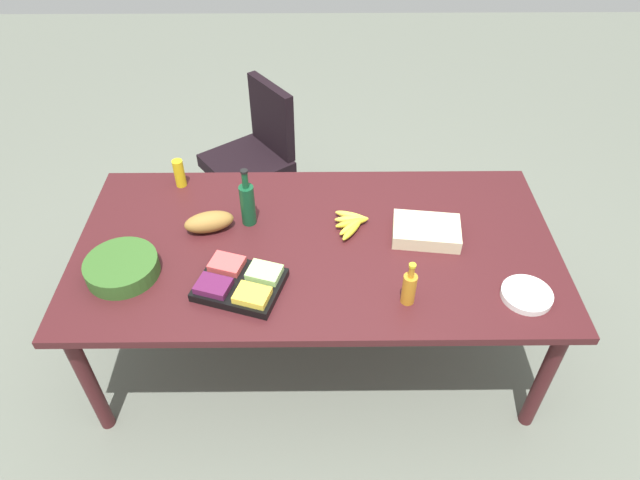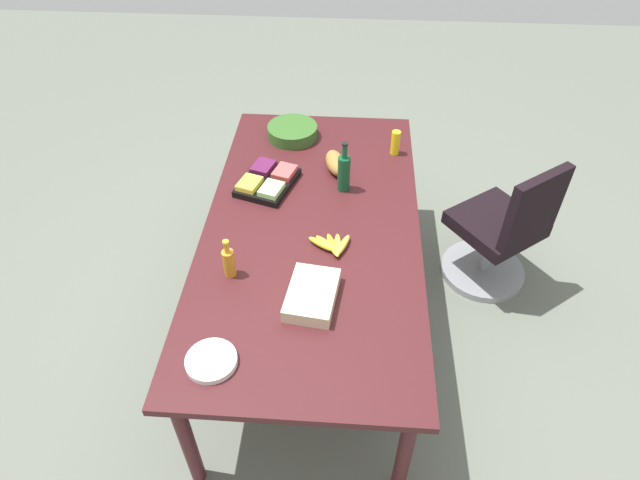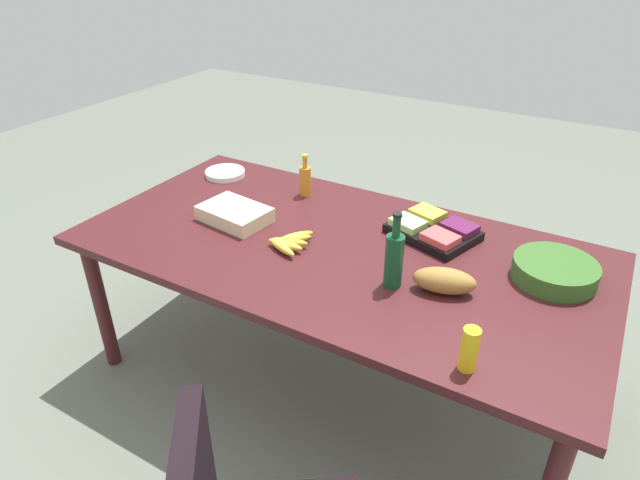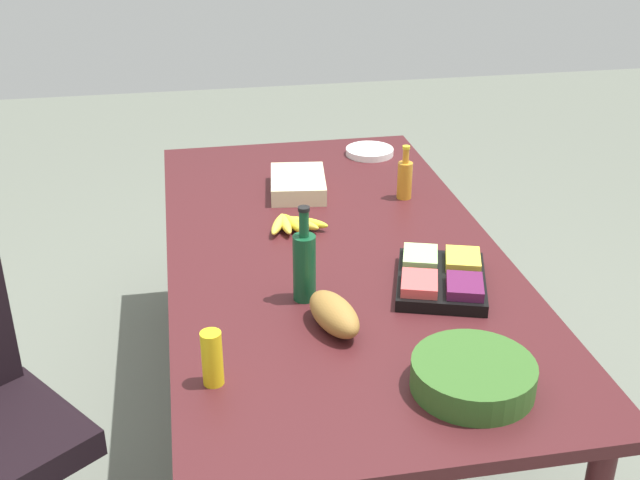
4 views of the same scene
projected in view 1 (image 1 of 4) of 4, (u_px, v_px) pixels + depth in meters
The scene contains 12 objects.
ground_plane at pixel (317, 343), 3.23m from camera, with size 10.00×10.00×0.00m, color slate.
conference_table at pixel (317, 253), 2.75m from camera, with size 2.30×1.17×0.78m.
office_chair at pixel (254, 170), 3.83m from camera, with size 0.67×0.67×0.96m.
banana_bunch at pixel (352, 223), 2.78m from camera, with size 0.17×0.24×0.04m.
sheet_cake at pixel (427, 231), 2.72m from camera, with size 0.32×0.22×0.07m, color beige.
fruit_platter at pixel (240, 283), 2.47m from camera, with size 0.43×0.38×0.07m.
paper_plate_stack at pixel (527, 295), 2.44m from camera, with size 0.22×0.22×0.03m, color white.
wine_bottle at pixel (248, 203), 2.74m from camera, with size 0.08×0.08×0.31m.
bread_loaf at pixel (210, 222), 2.74m from camera, with size 0.24×0.11×0.10m, color olive.
dressing_bottle at pixel (410, 288), 2.38m from camera, with size 0.06×0.06×0.22m.
mustard_bottle at pixel (180, 173), 2.99m from camera, with size 0.06×0.06×0.16m, color yellow.
salad_bowl at pixel (123, 268), 2.53m from camera, with size 0.33×0.33×0.08m, color #335F24.
Camera 1 is at (0.00, 1.99, 2.62)m, focal length 31.72 mm.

